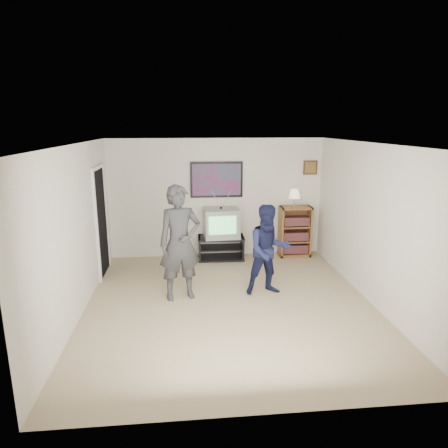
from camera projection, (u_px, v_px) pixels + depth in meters
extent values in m
cube|color=#857454|center=(230.00, 304.00, 6.33)|extent=(4.50, 5.00, 0.01)
cube|color=white|center=(230.00, 144.00, 5.72)|extent=(4.50, 5.00, 0.01)
cube|color=silver|center=(217.00, 198.00, 8.44)|extent=(4.50, 0.01, 2.50)
cube|color=silver|center=(77.00, 232.00, 5.81)|extent=(0.01, 5.00, 2.50)
cube|color=silver|center=(373.00, 225.00, 6.24)|extent=(0.01, 5.00, 2.50)
cube|color=black|center=(221.00, 238.00, 8.38)|extent=(0.98, 0.56, 0.04)
cube|color=black|center=(221.00, 257.00, 8.48)|extent=(0.98, 0.56, 0.04)
cube|color=black|center=(200.00, 248.00, 8.39)|extent=(0.06, 0.51, 0.48)
cube|color=black|center=(242.00, 247.00, 8.47)|extent=(0.06, 0.51, 0.48)
imported|color=#323234|center=(180.00, 243.00, 6.36)|extent=(0.77, 0.60, 1.87)
imported|color=#151839|center=(268.00, 250.00, 6.57)|extent=(0.80, 0.65, 1.52)
cube|color=white|center=(180.00, 221.00, 6.47)|extent=(0.04, 0.12, 0.03)
cube|color=white|center=(265.00, 227.00, 6.71)|extent=(0.04, 0.12, 0.03)
cube|color=black|center=(217.00, 180.00, 8.32)|extent=(1.10, 0.03, 0.75)
cube|color=white|center=(190.00, 165.00, 8.20)|extent=(0.28, 0.02, 0.14)
cube|color=#462F16|center=(310.00, 168.00, 8.46)|extent=(0.30, 0.03, 0.30)
cube|color=black|center=(101.00, 222.00, 7.42)|extent=(0.03, 0.85, 2.00)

